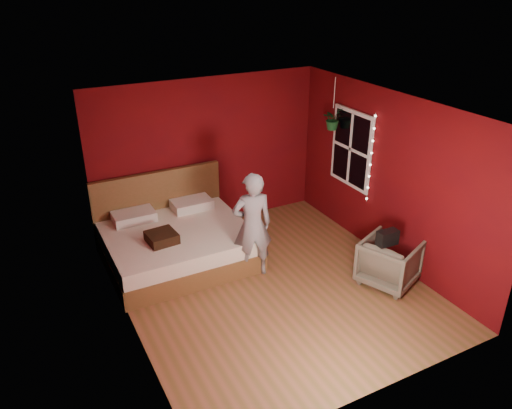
{
  "coord_description": "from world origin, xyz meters",
  "views": [
    {
      "loc": [
        -2.98,
        -5.2,
        4.17
      ],
      "look_at": [
        -0.04,
        0.4,
        1.15
      ],
      "focal_mm": 35.0,
      "sensor_mm": 36.0,
      "label": 1
    }
  ],
  "objects": [
    {
      "name": "floor",
      "position": [
        0.0,
        0.0,
        0.0
      ],
      "size": [
        4.5,
        4.5,
        0.0
      ],
      "primitive_type": "plane",
      "color": "brown",
      "rests_on": "ground"
    },
    {
      "name": "room_walls",
      "position": [
        0.0,
        0.0,
        1.68
      ],
      "size": [
        4.04,
        4.54,
        2.62
      ],
      "color": "#600A0B",
      "rests_on": "ground"
    },
    {
      "name": "window",
      "position": [
        1.97,
        0.9,
        1.5
      ],
      "size": [
        0.05,
        0.97,
        1.27
      ],
      "color": "white",
      "rests_on": "room_walls"
    },
    {
      "name": "fairy_lights",
      "position": [
        1.94,
        0.37,
        1.5
      ],
      "size": [
        0.04,
        0.04,
        1.45
      ],
      "color": "silver",
      "rests_on": "room_walls"
    },
    {
      "name": "bed",
      "position": [
        -0.95,
        1.38,
        0.31
      ],
      "size": [
        2.16,
        1.84,
        1.19
      ],
      "color": "brown",
      "rests_on": "ground"
    },
    {
      "name": "person",
      "position": [
        -0.09,
        0.44,
        0.81
      ],
      "size": [
        0.66,
        0.5,
        1.62
      ],
      "primitive_type": "imported",
      "rotation": [
        0.0,
        0.0,
        2.93
      ],
      "color": "gray",
      "rests_on": "ground"
    },
    {
      "name": "armchair",
      "position": [
        1.55,
        -0.69,
        0.35
      ],
      "size": [
        0.99,
        0.98,
        0.69
      ],
      "primitive_type": "imported",
      "rotation": [
        0.0,
        0.0,
        1.98
      ],
      "color": "#635E4E",
      "rests_on": "ground"
    },
    {
      "name": "handbag",
      "position": [
        1.41,
        -0.73,
        0.8
      ],
      "size": [
        0.3,
        0.15,
        0.21
      ],
      "primitive_type": "cube",
      "rotation": [
        0.0,
        0.0,
        -0.02
      ],
      "color": "black",
      "rests_on": "armchair"
    },
    {
      "name": "throw_pillow",
      "position": [
        -1.25,
        1.05,
        0.61
      ],
      "size": [
        0.44,
        0.44,
        0.14
      ],
      "primitive_type": "cube",
      "rotation": [
        0.0,
        0.0,
        0.08
      ],
      "color": "black",
      "rests_on": "bed"
    },
    {
      "name": "hanging_plant",
      "position": [
        1.83,
        1.27,
        1.92
      ],
      "size": [
        0.4,
        0.37,
        0.86
      ],
      "color": "silver",
      "rests_on": "room_walls"
    }
  ]
}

